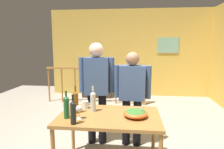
# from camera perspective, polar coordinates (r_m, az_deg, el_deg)

# --- Properties ---
(ground_plane) EXTENTS (8.62, 8.62, 0.00)m
(ground_plane) POSITION_cam_1_polar(r_m,az_deg,el_deg) (3.49, 3.42, -19.52)
(ground_plane) COLOR #9E9384
(back_wall) EXTENTS (5.05, 0.10, 2.73)m
(back_wall) POSITION_cam_1_polar(r_m,az_deg,el_deg) (6.40, 5.05, 6.15)
(back_wall) COLOR gold
(back_wall) RESTS_ON ground_plane
(framed_picture) EXTENTS (0.64, 0.03, 0.47)m
(framed_picture) POSITION_cam_1_polar(r_m,az_deg,el_deg) (6.41, 15.76, 8.12)
(framed_picture) COLOR #7DAE95
(stair_railing) EXTENTS (2.79, 0.10, 1.06)m
(stair_railing) POSITION_cam_1_polar(r_m,az_deg,el_deg) (5.49, -0.69, -1.94)
(stair_railing) COLOR #9E6B33
(stair_railing) RESTS_ON ground_plane
(tv_console) EXTENTS (0.90, 0.40, 0.41)m
(tv_console) POSITION_cam_1_polar(r_m,az_deg,el_deg) (6.32, -4.25, -4.51)
(tv_console) COLOR #38281E
(tv_console) RESTS_ON ground_plane
(flat_screen_tv) EXTENTS (0.49, 0.12, 0.38)m
(flat_screen_tv) POSITION_cam_1_polar(r_m,az_deg,el_deg) (6.20, -4.34, -0.71)
(flat_screen_tv) COLOR black
(flat_screen_tv) RESTS_ON tv_console
(serving_table) EXTENTS (1.31, 0.83, 0.74)m
(serving_table) POSITION_cam_1_polar(r_m,az_deg,el_deg) (2.65, -0.81, -13.02)
(serving_table) COLOR #9E6B33
(serving_table) RESTS_ON ground_plane
(salad_bowl) EXTENTS (0.31, 0.31, 0.17)m
(salad_bowl) POSITION_cam_1_polar(r_m,az_deg,el_deg) (2.56, 6.77, -10.96)
(salad_bowl) COLOR #DB5B23
(salad_bowl) RESTS_ON serving_table
(wine_glass) EXTENTS (0.08, 0.08, 0.18)m
(wine_glass) POSITION_cam_1_polar(r_m,az_deg,el_deg) (2.50, -9.38, -9.78)
(wine_glass) COLOR silver
(wine_glass) RESTS_ON serving_table
(wine_bottle_green) EXTENTS (0.07, 0.07, 0.35)m
(wine_bottle_green) POSITION_cam_1_polar(r_m,az_deg,el_deg) (2.54, -12.96, -8.98)
(wine_bottle_green) COLOR #1E5628
(wine_bottle_green) RESTS_ON serving_table
(wine_bottle_amber) EXTENTS (0.07, 0.07, 0.37)m
(wine_bottle_amber) POSITION_cam_1_polar(r_m,az_deg,el_deg) (2.69, -10.38, -7.65)
(wine_bottle_amber) COLOR brown
(wine_bottle_amber) RESTS_ON serving_table
(wine_bottle_clear) EXTENTS (0.07, 0.07, 0.35)m
(wine_bottle_clear) POSITION_cam_1_polar(r_m,az_deg,el_deg) (2.73, -5.46, -7.56)
(wine_bottle_clear) COLOR silver
(wine_bottle_clear) RESTS_ON serving_table
(wine_bottle_dark) EXTENTS (0.07, 0.07, 0.35)m
(wine_bottle_dark) POSITION_cam_1_polar(r_m,az_deg,el_deg) (2.35, -11.09, -10.52)
(wine_bottle_dark) COLOR black
(wine_bottle_dark) RESTS_ON serving_table
(mug_white) EXTENTS (0.12, 0.09, 0.11)m
(mug_white) POSITION_cam_1_polar(r_m,az_deg,el_deg) (2.90, -7.63, -8.56)
(mug_white) COLOR white
(mug_white) RESTS_ON serving_table
(person_standing_left) EXTENTS (0.57, 0.24, 1.68)m
(person_standing_left) POSITION_cam_1_polar(r_m,az_deg,el_deg) (3.24, -4.41, -3.05)
(person_standing_left) COLOR black
(person_standing_left) RESTS_ON ground_plane
(person_standing_right) EXTENTS (0.59, 0.25, 1.53)m
(person_standing_right) POSITION_cam_1_polar(r_m,az_deg,el_deg) (3.20, 5.79, -4.88)
(person_standing_right) COLOR black
(person_standing_right) RESTS_ON ground_plane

